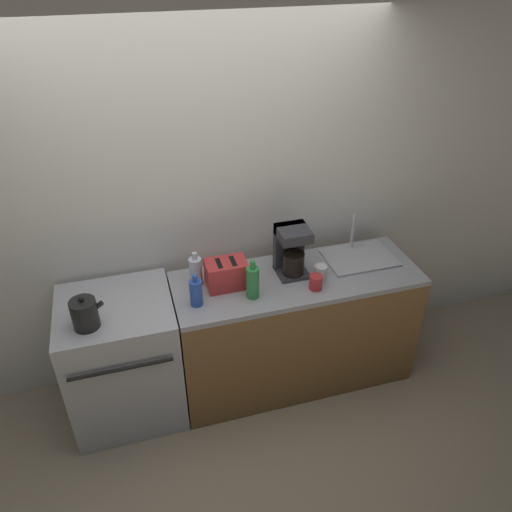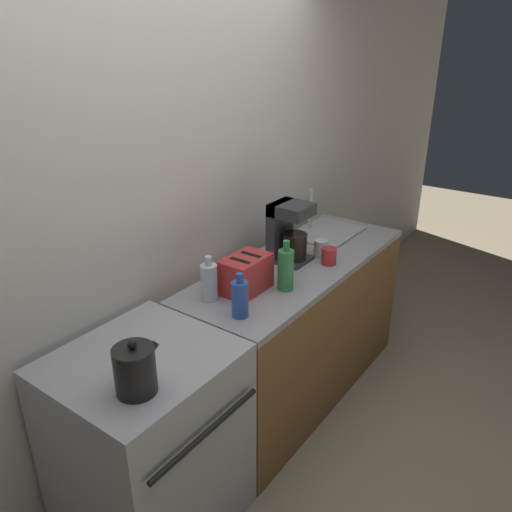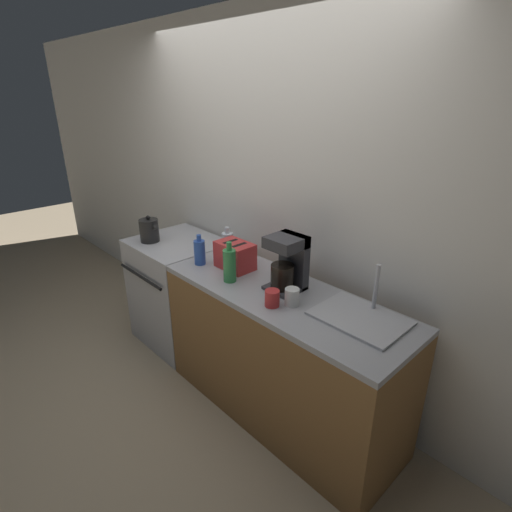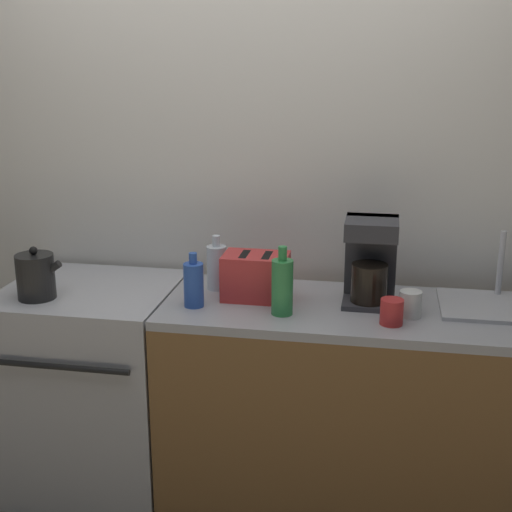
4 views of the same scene
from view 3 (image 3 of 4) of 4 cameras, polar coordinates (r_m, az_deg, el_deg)
name	(u,v)px [view 3 (image 3 of 4)]	position (r m, az deg, el deg)	size (l,w,h in m)	color
ground_plane	(194,386)	(3.18, -8.86, -17.93)	(12.00, 12.00, 0.00)	tan
wall_back	(262,201)	(2.97, 0.92, 7.88)	(8.00, 0.05, 2.60)	silver
stove	(181,290)	(3.50, -10.72, -4.76)	(0.71, 0.69, 0.91)	#B7B7BC
counter_block	(280,355)	(2.69, 3.51, -13.89)	(1.67, 0.60, 0.91)	brown
kettle	(149,230)	(3.34, -15.00, 3.56)	(0.19, 0.15, 0.22)	black
toaster	(235,255)	(2.74, -3.03, 0.08)	(0.26, 0.17, 0.18)	red
coffee_maker	(288,262)	(2.43, 4.59, -0.87)	(0.20, 0.21, 0.35)	#333338
sink_tray	(361,316)	(2.25, 14.72, -8.30)	(0.48, 0.35, 0.28)	#B7B7BC
bottle_blue	(200,252)	(2.83, -8.06, 0.59)	(0.08, 0.08, 0.22)	#2D56B7
bottle_clear	(227,245)	(2.92, -4.09, 1.61)	(0.08, 0.08, 0.23)	silver
bottle_green	(230,265)	(2.55, -3.80, -1.29)	(0.08, 0.08, 0.27)	#338C47
cup_white	(292,297)	(2.30, 5.16, -5.82)	(0.08, 0.08, 0.10)	white
cup_red	(272,298)	(2.29, 2.32, -6.04)	(0.09, 0.09, 0.10)	red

